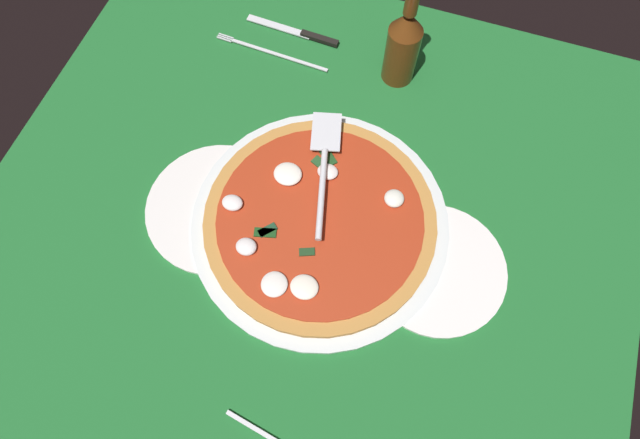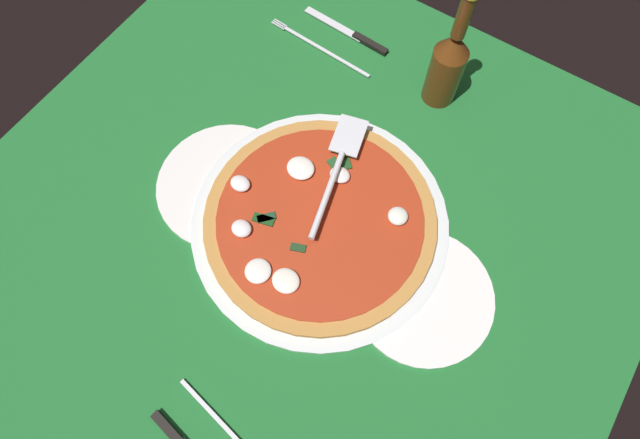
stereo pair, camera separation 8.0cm
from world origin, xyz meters
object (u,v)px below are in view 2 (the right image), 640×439
Objects in this scene: pizza at (319,220)px; pizza_server at (336,170)px; dinner_plate_right at (423,296)px; dinner_plate_left at (227,185)px; beer_bottle at (448,64)px; place_setting_far at (337,42)px.

pizza is 1.61× the size of pizza_server.
pizza_server is (-21.27, 8.91, 3.95)cm from dinner_plate_right.
pizza_server is at bearing 157.27° from dinner_plate_right.
beer_bottle is at bearing 60.03° from dinner_plate_left.
place_setting_far reaches higher than dinner_plate_left.
dinner_plate_left is 0.63× the size of pizza.
dinner_plate_left is at bearing 110.52° from pizza_server.
dinner_plate_left is at bearing -170.91° from pizza.
dinner_plate_right is at bearing 140.39° from place_setting_far.
beer_bottle is at bearing -177.77° from place_setting_far.
beer_bottle is at bearing 115.07° from dinner_plate_right.
pizza_server reaches higher than pizza.
pizza_server is (14.44, 10.33, 3.95)cm from dinner_plate_left.
pizza is at bearing 121.01° from place_setting_far.
pizza reaches higher than dinner_plate_left.
dinner_plate_right is (35.71, 1.42, 0.00)cm from dinner_plate_left.
dinner_plate_right is 19.52cm from pizza.
pizza reaches higher than place_setting_far.
beer_bottle reaches higher than dinner_plate_left.
dinner_plate_right is 0.58× the size of pizza.
dinner_plate_right is 0.92× the size of place_setting_far.
dinner_plate_left is 1.01× the size of pizza_server.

